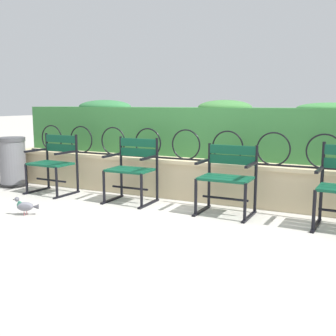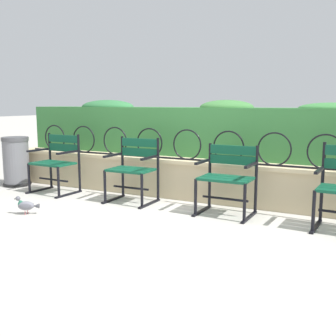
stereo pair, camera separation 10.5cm
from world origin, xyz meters
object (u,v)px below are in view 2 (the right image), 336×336
object	(u,v)px
park_chair_centre_left	(134,167)
pigeon_near_chairs	(26,205)
park_chair_leftmost	(56,161)
trash_bin	(16,163)
park_chair_centre_right	(228,176)

from	to	relation	value
park_chair_centre_left	pigeon_near_chairs	bearing A→B (deg)	-124.33
park_chair_leftmost	park_chair_centre_left	distance (m)	1.32
trash_bin	park_chair_leftmost	bearing A→B (deg)	-4.74
trash_bin	park_chair_centre_left	bearing A→B (deg)	-1.04
trash_bin	pigeon_near_chairs	bearing A→B (deg)	-39.41
park_chair_leftmost	trash_bin	distance (m)	0.93
park_chair_centre_left	trash_bin	distance (m)	2.24
park_chair_centre_right	trash_bin	distance (m)	3.57
pigeon_near_chairs	trash_bin	bearing A→B (deg)	140.59
park_chair_centre_left	park_chair_leftmost	bearing A→B (deg)	-178.46
park_chair_centre_left	pigeon_near_chairs	size ratio (longest dim) A/B	3.20
park_chair_centre_left	park_chair_centre_right	world-z (taller)	park_chair_centre_left
park_chair_centre_left	park_chair_centre_right	distance (m)	1.33
park_chair_leftmost	pigeon_near_chairs	size ratio (longest dim) A/B	3.22
park_chair_leftmost	trash_bin	world-z (taller)	park_chair_leftmost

